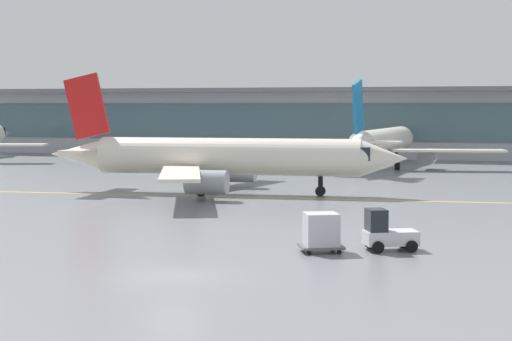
{
  "coord_description": "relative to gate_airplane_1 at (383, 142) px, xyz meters",
  "views": [
    {
      "loc": [
        13.04,
        -32.77,
        7.24
      ],
      "look_at": [
        -1.9,
        19.33,
        3.0
      ],
      "focal_mm": 58.9,
      "sensor_mm": 36.0,
      "label": 1
    }
  ],
  "objects": [
    {
      "name": "terminal_concourse",
      "position": [
        -0.53,
        20.08,
        1.95
      ],
      "size": [
        211.58,
        11.0,
        9.6
      ],
      "color": "#B2B7BC",
      "rests_on": "ground_plane"
    },
    {
      "name": "taxiing_regional_jet",
      "position": [
        -8.76,
        -31.56,
        0.02
      ],
      "size": [
        30.01,
        27.82,
        9.94
      ],
      "rotation": [
        0.0,
        0.0,
        0.08
      ],
      "color": "silver",
      "rests_on": "ground_plane"
    },
    {
      "name": "ground_plane",
      "position": [
        -0.53,
        -63.46,
        -2.96
      ],
      "size": [
        400.0,
        400.0,
        0.0
      ],
      "primitive_type": "plane",
      "color": "slate"
    },
    {
      "name": "gate_airplane_1",
      "position": [
        0.0,
        0.0,
        0.0
      ],
      "size": [
        27.66,
        29.86,
        9.88
      ],
      "rotation": [
        0.0,
        0.0,
        1.49
      ],
      "color": "silver",
      "rests_on": "ground_plane"
    },
    {
      "name": "cargo_dolly_lead",
      "position": [
        4.32,
        -56.04,
        -1.91
      ],
      "size": [
        2.57,
        2.31,
        1.94
      ],
      "rotation": [
        0.0,
        0.0,
        0.42
      ],
      "color": "#595B60",
      "rests_on": "ground_plane"
    },
    {
      "name": "taxiway_centreline_stripe",
      "position": [
        -8.38,
        -33.53,
        -2.96
      ],
      "size": [
        109.71,
        8.68,
        0.01
      ],
      "primitive_type": "cube",
      "rotation": [
        0.0,
        0.0,
        0.08
      ],
      "color": "yellow",
      "rests_on": "ground_plane"
    },
    {
      "name": "baggage_tug",
      "position": [
        7.35,
        -54.71,
        -2.07
      ],
      "size": [
        2.94,
        2.41,
        2.1
      ],
      "rotation": [
        0.0,
        0.0,
        0.42
      ],
      "color": "silver",
      "rests_on": "ground_plane"
    }
  ]
}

